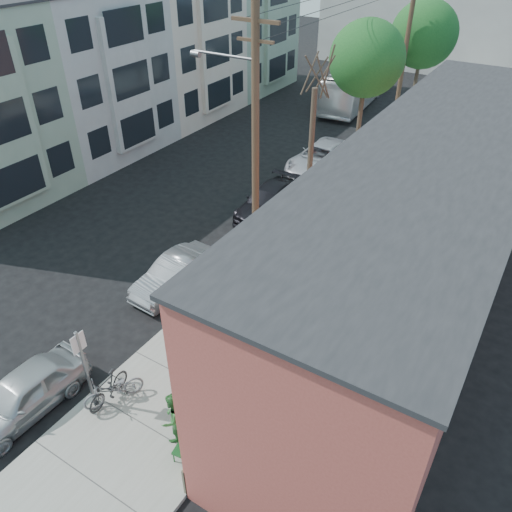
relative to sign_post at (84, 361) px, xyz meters
The scene contains 25 objects.
ground 5.12m from the sign_post, 119.46° to the left, with size 120.00×120.00×0.00m, color black.
sidewalk 15.38m from the sign_post, 82.86° to the left, with size 4.50×58.00×0.15m, color #9A998F.
cafe_building 11.40m from the sign_post, 54.05° to the left, with size 6.60×20.20×6.61m.
apartment_row 23.21m from the sign_post, 128.03° to the left, with size 6.30×32.00×9.00m.
sign_post is the anchor object (origin of this frame).
parking_meter_near 4.80m from the sign_post, 91.21° to the left, with size 0.14×0.14×1.24m.
parking_meter_far 12.63m from the sign_post, 90.45° to the left, with size 0.14×0.14×1.24m.
utility_pole_near 9.63m from the sign_post, 89.74° to the left, with size 3.57×0.28×10.00m.
utility_pole_far 26.34m from the sign_post, 89.78° to the left, with size 1.80×0.28×10.00m.
tree_bare 13.04m from the sign_post, 88.01° to the left, with size 0.24×0.24×6.17m.
tree_leafy_mid 19.16m from the sign_post, 88.62° to the left, with size 3.69×3.69×8.04m.
tree_leafy_far 28.69m from the sign_post, 89.09° to the left, with size 4.16×4.16×7.83m.
patio_chair_a 4.10m from the sign_post, 11.86° to the left, with size 0.50×0.50×0.88m, color #14481C, non-canonical shape.
patio_chair_b 3.72m from the sign_post, ahead, with size 0.50×0.50×0.88m, color #14481C, non-canonical shape.
patron_grey 6.49m from the sign_post, 62.85° to the left, with size 0.70×0.46×1.93m, color slate.
patron_green 2.99m from the sign_post, ahead, with size 0.81×0.63×1.66m, color #2A6A2C.
cyclist 5.65m from the sign_post, 68.92° to the left, with size 0.95×0.55×1.47m, color maroon.
cyclist_bike 5.71m from the sign_post, 68.92° to the left, with size 0.57×1.64×0.86m, color black.
parked_bike_a 1.29m from the sign_post, 43.35° to the left, with size 0.46×1.61×0.97m, color black.
parked_bike_b 1.37m from the sign_post, 33.04° to the left, with size 0.63×1.81×0.95m, color slate.
car_0 2.26m from the sign_post, 142.82° to the right, with size 1.60×3.98×1.36m, color #B7BDC0.
car_1 6.08m from the sign_post, 105.06° to the left, with size 1.39×3.98×1.31m, color gray.
car_2 12.85m from the sign_post, 96.96° to the left, with size 1.85×4.55×1.32m, color black.
car_3 18.75m from the sign_post, 94.75° to the left, with size 2.41×5.23×1.45m, color silver.
bus 31.55m from the sign_post, 98.47° to the left, with size 2.55×10.88×3.03m, color white.
Camera 1 is at (11.63, -9.93, 12.18)m, focal length 35.00 mm.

